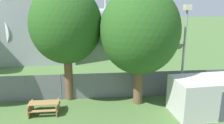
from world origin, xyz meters
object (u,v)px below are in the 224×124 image
Objects in this scene: tree_near_hangar at (66,25)px; tree_behind_benches at (140,31)px; picnic_bench_near_cabin at (44,106)px; portable_cabin at (205,96)px; airplane at (76,21)px.

tree_behind_benches is (4.90, -1.18, -0.34)m from tree_near_hangar.
portable_cabin is at bearing -5.78° from picnic_bench_near_cabin.
airplane reaches higher than tree_near_hangar.
tree_behind_benches is (-3.94, 1.94, 3.97)m from portable_cabin.
portable_cabin is 2.23× the size of picnic_bench_near_cabin.
airplane is 9.49× the size of portable_cabin.
picnic_bench_near_cabin is at bearing 25.70° from airplane.
portable_cabin is 0.52× the size of tree_near_hangar.
airplane is 28.27m from picnic_bench_near_cabin.
tree_near_hangar is 5.06m from tree_behind_benches.
picnic_bench_near_cabin is 7.94m from tree_behind_benches.
tree_near_hangar reaches higher than tree_behind_benches.
airplane is 21.13× the size of picnic_bench_near_cabin.
tree_behind_benches is (6.36, 0.90, 4.67)m from picnic_bench_near_cabin.
tree_near_hangar is 1.02× the size of tree_behind_benches.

